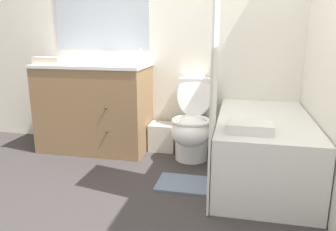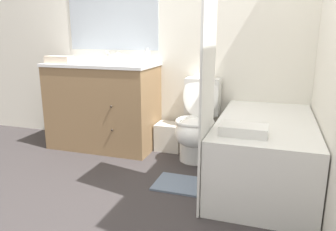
{
  "view_description": "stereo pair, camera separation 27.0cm",
  "coord_description": "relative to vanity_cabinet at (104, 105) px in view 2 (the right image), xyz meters",
  "views": [
    {
      "loc": [
        0.71,
        -1.89,
        1.21
      ],
      "look_at": [
        0.15,
        0.66,
        0.54
      ],
      "focal_mm": 35.0,
      "sensor_mm": 36.0,
      "label": 1
    },
    {
      "loc": [
        0.97,
        -1.82,
        1.21
      ],
      "look_at": [
        0.15,
        0.66,
        0.54
      ],
      "focal_mm": 35.0,
      "sensor_mm": 36.0,
      "label": 2
    }
  ],
  "objects": [
    {
      "name": "bath_mat",
      "position": [
        1.09,
        -0.66,
        -0.45
      ],
      "size": [
        0.49,
        0.33,
        0.02
      ],
      "color": "slate",
      "rests_on": "ground_plane"
    },
    {
      "name": "ground_plane",
      "position": [
        0.74,
        -1.19,
        -0.46
      ],
      "size": [
        14.0,
        14.0,
        0.0
      ],
      "primitive_type": "plane",
      "color": "#383333"
    },
    {
      "name": "tissue_box",
      "position": [
        0.14,
        0.1,
        0.48
      ],
      "size": [
        0.14,
        0.14,
        0.1
      ],
      "color": "white",
      "rests_on": "vanity_cabinet"
    },
    {
      "name": "bathtub",
      "position": [
        1.67,
        -0.4,
        -0.19
      ],
      "size": [
        0.74,
        1.37,
        0.54
      ],
      "color": "white",
      "rests_on": "ground_plane"
    },
    {
      "name": "wall_back",
      "position": [
        0.74,
        0.31,
        0.79
      ],
      "size": [
        8.0,
        0.06,
        2.5
      ],
      "color": "white",
      "rests_on": "ground_plane"
    },
    {
      "name": "shower_curtain",
      "position": [
        1.29,
        -0.89,
        0.55
      ],
      "size": [
        0.01,
        0.43,
        2.0
      ],
      "color": "white",
      "rests_on": "ground_plane"
    },
    {
      "name": "soap_dispenser",
      "position": [
        0.48,
        0.06,
        0.51
      ],
      "size": [
        0.06,
        0.06,
        0.16
      ],
      "color": "white",
      "rests_on": "vanity_cabinet"
    },
    {
      "name": "hand_towel_folded",
      "position": [
        -0.38,
        -0.18,
        0.48
      ],
      "size": [
        0.28,
        0.12,
        0.07
      ],
      "color": "beige",
      "rests_on": "vanity_cabinet"
    },
    {
      "name": "bath_towel_folded",
      "position": [
        1.54,
        -0.85,
        0.11
      ],
      "size": [
        0.32,
        0.19,
        0.07
      ],
      "color": "white",
      "rests_on": "bathtub"
    },
    {
      "name": "wall_right",
      "position": [
        2.08,
        -0.45,
        0.79
      ],
      "size": [
        0.05,
        2.48,
        2.5
      ],
      "color": "white",
      "rests_on": "ground_plane"
    },
    {
      "name": "wastebasket",
      "position": [
        0.7,
        0.11,
        -0.32
      ],
      "size": [
        0.27,
        0.23,
        0.28
      ],
      "color": "silver",
      "rests_on": "ground_plane"
    },
    {
      "name": "sink_faucet",
      "position": [
        -0.0,
        0.19,
        0.48
      ],
      "size": [
        0.14,
        0.12,
        0.12
      ],
      "color": "silver",
      "rests_on": "vanity_cabinet"
    },
    {
      "name": "toilet",
      "position": [
        1.03,
        -0.05,
        -0.12
      ],
      "size": [
        0.37,
        0.64,
        0.82
      ],
      "color": "white",
      "rests_on": "ground_plane"
    },
    {
      "name": "vanity_cabinet",
      "position": [
        0.0,
        0.0,
        0.0
      ],
      "size": [
        1.13,
        0.6,
        0.9
      ],
      "color": "olive",
      "rests_on": "ground_plane"
    }
  ]
}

